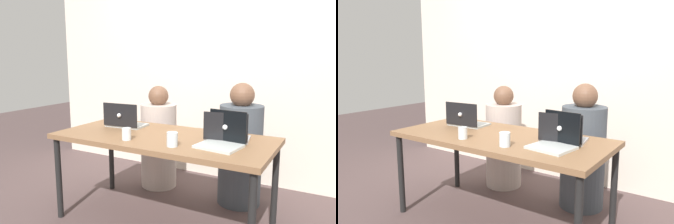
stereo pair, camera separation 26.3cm
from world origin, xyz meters
The scene contains 10 objects.
ground_plane centered at (0.00, 0.00, 0.00)m, with size 12.00×12.00×0.00m, color #52403F.
back_wall centered at (0.00, 1.26, 1.16)m, with size 4.50×0.10×2.31m, color silver.
desk centered at (0.00, 0.00, 0.67)m, with size 1.73×0.80×0.73m.
person_on_left centered at (-0.43, 0.66, 0.47)m, with size 0.40×0.40×1.06m.
person_on_right centered at (0.43, 0.66, 0.50)m, with size 0.48×0.48×1.13m.
laptop_back_right centered at (0.49, 0.11, 0.78)m, with size 0.36×0.28×0.22m.
laptop_back_left centered at (-0.47, 0.12, 0.78)m, with size 0.35×0.27×0.22m.
laptop_front_right centered at (0.51, -0.06, 0.79)m, with size 0.32×0.30×0.24m.
water_glass_left centered at (-0.18, -0.24, 0.77)m, with size 0.07×0.07×0.09m.
water_glass_right centered at (0.21, -0.23, 0.78)m, with size 0.08×0.08×0.10m.
Camera 1 is at (1.26, -2.19, 1.36)m, focal length 35.00 mm.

